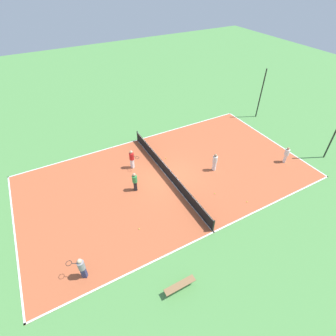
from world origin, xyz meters
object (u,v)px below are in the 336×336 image
player_far_green (135,181)px  player_far_white (215,161)px  tennis_ball_midcourt (247,202)px  tennis_ball_far_baseline (166,158)px  player_coach_red (132,158)px  player_near_white (286,154)px  fence_post_back_left (261,94)px  tennis_ball_left_sideline (215,194)px  player_baseline_gray (82,267)px  fence_post_back_right (336,132)px  bench (180,285)px  tennis_ball_right_alley (139,229)px  tennis_net (168,172)px

player_far_green → player_far_white: (0.88, 6.27, -0.00)m
tennis_ball_midcourt → tennis_ball_far_baseline: bearing=-160.0°
player_coach_red → player_near_white: player_coach_red is taller
player_far_green → fence_post_back_left: 16.00m
player_far_green → tennis_ball_left_sideline: player_far_green is taller
player_baseline_gray → fence_post_back_left: 22.23m
tennis_ball_midcourt → tennis_ball_left_sideline: same height
tennis_ball_midcourt → fence_post_back_left: (-8.92, 9.18, 2.41)m
fence_post_back_right → player_far_green: bearing=-104.3°
player_coach_red → fence_post_back_left: size_ratio=0.33×
bench → tennis_ball_right_alley: bearing=93.9°
bench → tennis_ball_right_alley: 4.42m
player_coach_red → player_far_white: size_ratio=1.06×
tennis_net → player_baseline_gray: player_baseline_gray is taller
tennis_ball_left_sideline → tennis_ball_midcourt: bearing=40.6°
player_far_green → fence_post_back_right: bearing=-96.8°
tennis_ball_left_sideline → player_coach_red: bearing=-144.6°
tennis_net → fence_post_back_right: (4.03, 12.67, 1.96)m
player_coach_red → tennis_ball_right_alley: bearing=-42.9°
tennis_ball_left_sideline → fence_post_back_right: bearing=85.5°
player_far_white → tennis_ball_midcourt: player_far_white is taller
fence_post_back_right → fence_post_back_left: bearing=180.0°
tennis_net → bench: bearing=-24.8°
tennis_ball_left_sideline → player_baseline_gray: bearing=-80.2°
player_baseline_gray → tennis_ball_right_alley: (-1.42, 3.73, -0.86)m
tennis_net → fence_post_back_left: 13.43m
tennis_ball_far_baseline → player_coach_red: bearing=-94.6°
player_far_white → tennis_ball_far_baseline: player_far_white is taller
tennis_net → player_far_white: size_ratio=7.48×
tennis_ball_far_baseline → tennis_ball_right_alley: (5.56, -4.85, 0.00)m
player_far_white → bench: bearing=-75.4°
player_coach_red → tennis_net: bearing=15.3°
tennis_net → tennis_ball_midcourt: 6.02m
tennis_net → player_far_white: bearing=74.4°
player_baseline_gray → tennis_ball_midcourt: bearing=-148.4°
bench → player_far_green: player_far_green is taller
player_baseline_gray → fence_post_back_right: fence_post_back_right is taller
bench → tennis_ball_far_baseline: (-9.96, 4.55, -0.33)m
player_coach_red → player_far_white: 6.40m
tennis_net → bench: tennis_net is taller
tennis_ball_midcourt → tennis_ball_left_sideline: size_ratio=1.00×
player_coach_red → fence_post_back_left: fence_post_back_left is taller
player_baseline_gray → tennis_ball_right_alley: size_ratio=23.19×
bench → player_baseline_gray: player_baseline_gray is taller
player_baseline_gray → bench: bearing=175.2°
player_far_white → tennis_ball_right_alley: (2.45, -7.47, -0.84)m
player_coach_red → tennis_ball_midcourt: size_ratio=24.02×
player_far_white → player_baseline_gray: bearing=-100.1°
player_far_white → player_near_white: (1.91, 5.65, -0.07)m
tennis_ball_midcourt → tennis_ball_right_alley: size_ratio=1.00×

